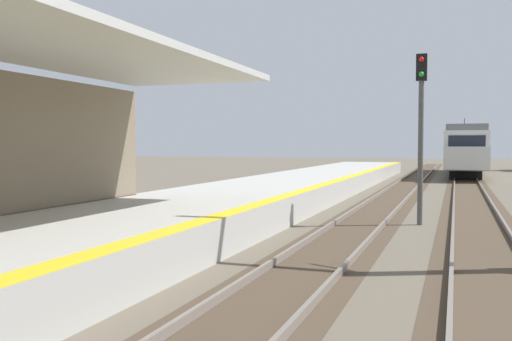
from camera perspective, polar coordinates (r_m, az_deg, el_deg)
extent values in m
cube|color=#B7B5AD|center=(13.87, -11.72, -5.76)|extent=(5.00, 80.00, 0.90)
cube|color=yellow|center=(12.80, -3.06, -4.36)|extent=(0.50, 80.00, 0.01)
cube|color=#4C3D2D|center=(16.15, 9.60, -6.16)|extent=(2.34, 120.00, 0.01)
cube|color=slate|center=(16.28, 7.09, -5.79)|extent=(0.08, 120.00, 0.15)
cube|color=slate|center=(16.03, 12.15, -5.96)|extent=(0.08, 120.00, 0.15)
cube|color=#4C3D2D|center=(15.93, 21.81, -6.43)|extent=(2.34, 120.00, 0.01)
cube|color=slate|center=(15.91, 19.21, -6.11)|extent=(0.08, 120.00, 0.15)
cube|color=slate|center=(15.97, 24.42, -6.17)|extent=(0.08, 120.00, 0.15)
cube|color=silver|center=(49.01, 20.28, 1.99)|extent=(2.90, 18.00, 2.70)
cube|color=slate|center=(49.02, 20.31, 3.83)|extent=(2.67, 18.00, 0.44)
cube|color=black|center=(39.99, 20.47, 2.47)|extent=(2.32, 0.06, 1.21)
cube|color=silver|center=(39.22, 20.46, 1.19)|extent=(2.78, 1.60, 1.49)
cube|color=black|center=(49.05, 21.99, 2.44)|extent=(0.04, 15.84, 0.86)
cylinder|color=#333333|center=(52.64, 20.26, 4.46)|extent=(0.06, 0.06, 0.90)
cube|color=black|center=(43.21, 20.35, -0.34)|extent=(2.17, 2.20, 0.72)
cube|color=black|center=(54.90, 20.17, 0.26)|extent=(2.17, 2.20, 0.72)
cylinder|color=#4C4C4C|center=(17.96, 16.25, 1.69)|extent=(0.16, 0.16, 4.40)
cube|color=black|center=(18.11, 16.35, 9.94)|extent=(0.32, 0.24, 0.80)
sphere|color=red|center=(18.00, 16.34, 10.69)|extent=(0.16, 0.16, 0.16)
sphere|color=green|center=(17.94, 16.32, 9.30)|extent=(0.16, 0.16, 0.16)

